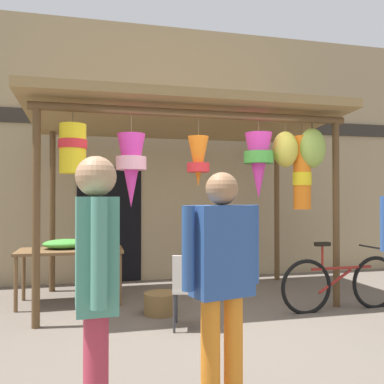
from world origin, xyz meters
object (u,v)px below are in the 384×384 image
folding_chair (191,285)px  flower_heap_on_table (66,244)px  wicker_basket_by_table (161,303)px  parked_bicycle (341,283)px  display_table (71,255)px  vendor_in_orange (222,272)px  shopper_by_bananas (96,278)px

folding_chair → flower_heap_on_table: bearing=132.0°
wicker_basket_by_table → parked_bicycle: parked_bicycle is taller
display_table → vendor_in_orange: bearing=-70.7°
flower_heap_on_table → parked_bicycle: parked_bicycle is taller
display_table → flower_heap_on_table: bearing=131.2°
display_table → parked_bicycle: size_ratio=0.81×
display_table → folding_chair: size_ratio=1.69×
flower_heap_on_table → folding_chair: bearing=-48.0°
parked_bicycle → vendor_in_orange: bearing=-137.7°
folding_chair → vendor_in_orange: (-0.21, -1.79, 0.47)m
wicker_basket_by_table → flower_heap_on_table: bearing=143.7°
display_table → parked_bicycle: 3.68m
parked_bicycle → shopper_by_bananas: 3.97m
folding_chair → shopper_by_bananas: bearing=-117.1°
flower_heap_on_table → folding_chair: 2.16m
wicker_basket_by_table → shopper_by_bananas: 2.98m
display_table → flower_heap_on_table: 0.17m
folding_chair → wicker_basket_by_table: 0.82m
folding_chair → display_table: bearing=132.1°
parked_bicycle → vendor_in_orange: 3.18m
parked_bicycle → display_table: bearing=160.9°
shopper_by_bananas → parked_bicycle: bearing=36.7°
flower_heap_on_table → wicker_basket_by_table: (1.20, -0.88, -0.69)m
vendor_in_orange → display_table: bearing=109.3°
parked_bicycle → shopper_by_bananas: size_ratio=1.02×
flower_heap_on_table → vendor_in_orange: (1.22, -3.37, 0.15)m
display_table → folding_chair: 2.05m
folding_chair → parked_bicycle: 2.13m
flower_heap_on_table → shopper_by_bananas: shopper_by_bananas is taller
wicker_basket_by_table → shopper_by_bananas: size_ratio=0.25×
folding_chair → parked_bicycle: (2.10, 0.31, -0.16)m
parked_bicycle → shopper_by_bananas: shopper_by_bananas is taller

